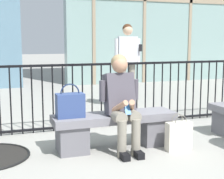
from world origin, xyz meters
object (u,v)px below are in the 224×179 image
handbag_on_bench (70,105)px  bystander_at_railing (128,59)px  shopping_bag (179,136)px  stone_bench (115,127)px  seated_person_with_phone (122,100)px

handbag_on_bench → bystander_at_railing: (1.71, 2.38, 0.40)m
shopping_bag → handbag_on_bench: bearing=164.6°
stone_bench → handbag_on_bench: handbag_on_bench is taller
bystander_at_railing → handbag_on_bench: bearing=-125.7°
stone_bench → handbag_on_bench: (-0.58, -0.01, 0.33)m
seated_person_with_phone → handbag_on_bench: seated_person_with_phone is taller
handbag_on_bench → shopping_bag: (1.31, -0.36, -0.41)m
seated_person_with_phone → handbag_on_bench: bearing=169.3°
stone_bench → seated_person_with_phone: seated_person_with_phone is taller
bystander_at_railing → seated_person_with_phone: bearing=-113.4°
stone_bench → seated_person_with_phone: 0.40m
stone_bench → seated_person_with_phone: size_ratio=1.32×
stone_bench → shopping_bag: bearing=-26.9°
seated_person_with_phone → shopping_bag: size_ratio=2.61×
shopping_bag → bystander_at_railing: bystander_at_railing is taller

